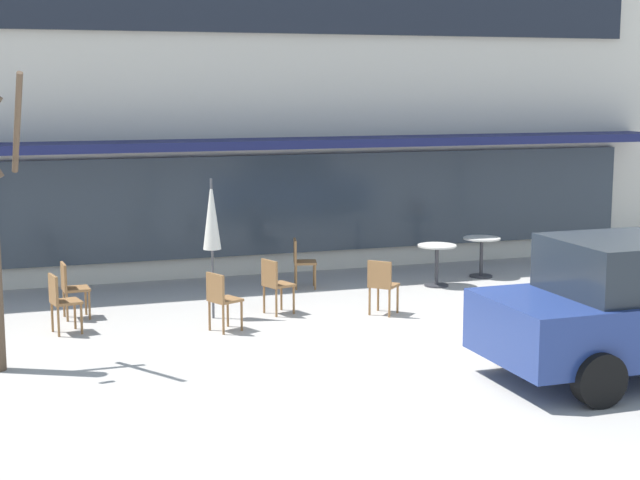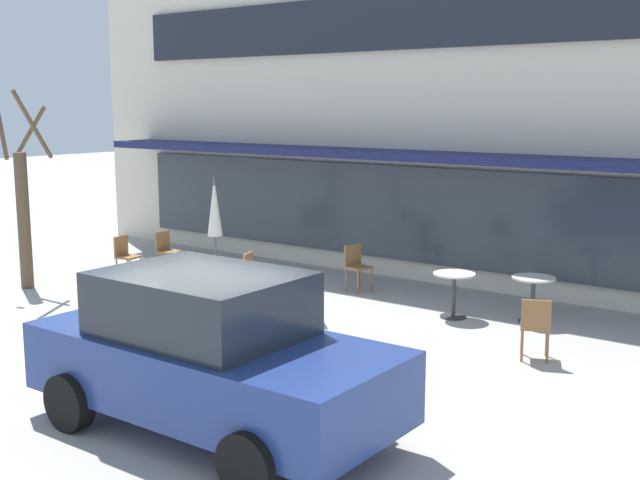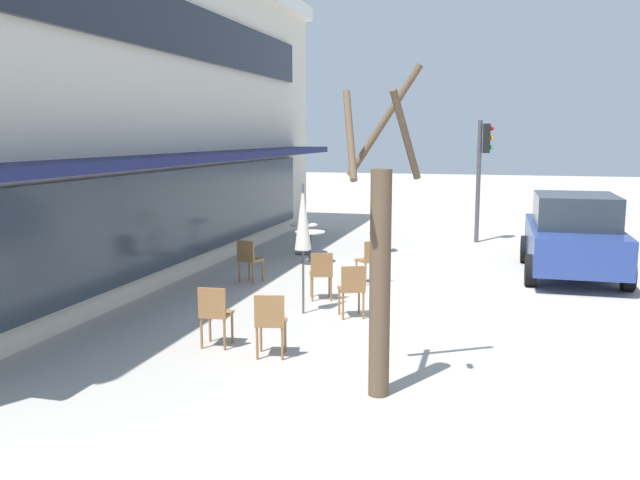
{
  "view_description": "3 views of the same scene",
  "coord_description": "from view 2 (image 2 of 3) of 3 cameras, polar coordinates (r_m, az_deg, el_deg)",
  "views": [
    {
      "loc": [
        -5.39,
        -12.0,
        3.65
      ],
      "look_at": [
        -0.24,
        3.32,
        1.06
      ],
      "focal_mm": 55.0,
      "sensor_mm": 36.0,
      "label": 1
    },
    {
      "loc": [
        8.23,
        -7.83,
        3.54
      ],
      "look_at": [
        0.03,
        3.04,
        1.21
      ],
      "focal_mm": 45.0,
      "sensor_mm": 36.0,
      "label": 2
    },
    {
      "loc": [
        -12.88,
        -0.44,
        2.99
      ],
      "look_at": [
        -0.42,
        2.94,
        0.98
      ],
      "focal_mm": 38.0,
      "sensor_mm": 36.0,
      "label": 3
    }
  ],
  "objects": [
    {
      "name": "ground_plane",
      "position": [
        11.9,
        -9.04,
        -7.72
      ],
      "size": [
        80.0,
        80.0,
        0.0
      ],
      "primitive_type": "plane",
      "color": "#ADA8A0"
    },
    {
      "name": "building_facade",
      "position": [
        19.61,
        12.39,
        9.53
      ],
      "size": [
        18.19,
        9.1,
        7.11
      ],
      "color": "beige",
      "rests_on": "ground"
    },
    {
      "name": "cafe_table_near_wall",
      "position": [
        13.5,
        14.92,
        -3.57
      ],
      "size": [
        0.7,
        0.7,
        0.76
      ],
      "color": "#333338",
      "rests_on": "ground"
    },
    {
      "name": "cafe_table_streetside",
      "position": [
        13.53,
        9.5,
        -3.35
      ],
      "size": [
        0.7,
        0.7,
        0.76
      ],
      "color": "#333338",
      "rests_on": "ground"
    },
    {
      "name": "patio_umbrella_green_folded",
      "position": [
        14.98,
        -7.5,
        2.29
      ],
      "size": [
        0.28,
        0.28,
        2.2
      ],
      "color": "#4C4C51",
      "rests_on": "ground"
    },
    {
      "name": "cafe_chair_0",
      "position": [
        13.01,
        -1.23,
        -3.69
      ],
      "size": [
        0.57,
        0.57,
        0.89
      ],
      "color": "olive",
      "rests_on": "ground"
    },
    {
      "name": "cafe_chair_1",
      "position": [
        15.24,
        2.6,
        -1.71
      ],
      "size": [
        0.49,
        0.49,
        0.89
      ],
      "color": "olive",
      "rests_on": "ground"
    },
    {
      "name": "cafe_chair_2",
      "position": [
        14.62,
        -9.95,
        -2.34
      ],
      "size": [
        0.53,
        0.53,
        0.89
      ],
      "color": "olive",
      "rests_on": "ground"
    },
    {
      "name": "cafe_chair_3",
      "position": [
        14.46,
        -4.73,
        -2.36
      ],
      "size": [
        0.51,
        0.51,
        0.89
      ],
      "color": "olive",
      "rests_on": "ground"
    },
    {
      "name": "cafe_chair_4",
      "position": [
        16.7,
        -13.67,
        -0.97
      ],
      "size": [
        0.47,
        0.47,
        0.89
      ],
      "color": "olive",
      "rests_on": "ground"
    },
    {
      "name": "cafe_chair_5",
      "position": [
        11.53,
        15.08,
        -5.78
      ],
      "size": [
        0.53,
        0.53,
        0.89
      ],
      "color": "olive",
      "rests_on": "ground"
    },
    {
      "name": "cafe_chair_6",
      "position": [
        17.12,
        -10.87,
        -0.61
      ],
      "size": [
        0.43,
        0.43,
        0.89
      ],
      "color": "olive",
      "rests_on": "ground"
    },
    {
      "name": "parked_sedan",
      "position": [
        8.79,
        -7.85,
        -7.99
      ],
      "size": [
        4.22,
        2.06,
        1.76
      ],
      "color": "navy",
      "rests_on": "ground"
    },
    {
      "name": "street_tree",
      "position": [
        16.33,
        -20.33,
        2.11
      ],
      "size": [
        0.98,
        0.93,
        3.8
      ],
      "color": "brown",
      "rests_on": "ground"
    }
  ]
}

